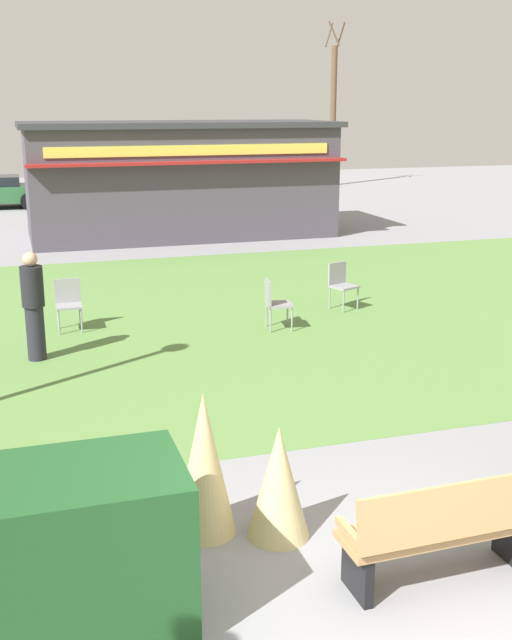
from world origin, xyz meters
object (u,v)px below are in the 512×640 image
object	(u,v)px
person_strolling	(34,306)
food_kiosk	(180,179)
park_bench	(444,530)
cafe_chair_north	(274,300)
cafe_chair_center	(341,282)
tree_left_bg	(333,114)
cafe_chair_east	(68,300)

from	to	relation	value
person_strolling	food_kiosk	bearing A→B (deg)	-73.84
park_bench	cafe_chair_north	bearing A→B (deg)	81.63
cafe_chair_center	tree_left_bg	world-z (taller)	tree_left_bg
person_strolling	cafe_chair_east	bearing A→B (deg)	-72.74
park_bench	cafe_chair_north	world-z (taller)	park_bench
food_kiosk	cafe_chair_center	world-z (taller)	food_kiosk
park_bench	cafe_chair_east	distance (m)	8.94
park_bench	cafe_chair_center	distance (m)	9.05
park_bench	cafe_chair_north	xyz separation A→B (m)	(1.12, 7.58, 0.05)
cafe_chair_north	park_bench	bearing A→B (deg)	-98.37
park_bench	food_kiosk	distance (m)	18.32
park_bench	tree_left_bg	size ratio (longest dim) A/B	0.23
food_kiosk	person_strolling	distance (m)	12.07
cafe_chair_east	person_strolling	size ratio (longest dim) A/B	0.53
person_strolling	cafe_chair_north	bearing A→B (deg)	-134.10
cafe_chair_center	person_strolling	distance (m)	5.94
person_strolling	park_bench	bearing A→B (deg)	151.36
cafe_chair_east	tree_left_bg	size ratio (longest dim) A/B	0.12
food_kiosk	cafe_chair_north	xyz separation A→B (m)	(-0.63, -10.61, -1.15)
food_kiosk	cafe_chair_north	distance (m)	10.69
food_kiosk	park_bench	bearing A→B (deg)	-95.46
park_bench	cafe_chair_east	bearing A→B (deg)	104.95
park_bench	food_kiosk	xyz separation A→B (m)	(1.74, 18.20, 1.20)
cafe_chair_east	cafe_chair_north	bearing A→B (deg)	-17.18
food_kiosk	tree_left_bg	bearing A→B (deg)	51.11
park_bench	cafe_chair_north	distance (m)	7.66
cafe_chair_north	cafe_chair_east	bearing A→B (deg)	162.82
cafe_chair_north	tree_left_bg	size ratio (longest dim) A/B	0.12
cafe_chair_east	cafe_chair_center	bearing A→B (deg)	-0.48
food_kiosk	cafe_chair_north	world-z (taller)	food_kiosk
person_strolling	cafe_chair_center	bearing A→B (deg)	-126.32
cafe_chair_north	person_strolling	xyz separation A→B (m)	(-4.04, -0.49, 0.33)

